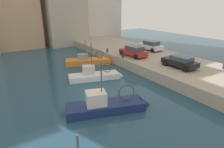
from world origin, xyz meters
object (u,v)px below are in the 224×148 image
at_px(fishing_boat_white, 97,78).
at_px(mooring_bollard_south, 123,56).
at_px(mooring_bollard_mid, 107,50).
at_px(fishing_boat_navy, 109,109).
at_px(fishing_boat_orange, 90,63).
at_px(parked_car_white, 151,45).
at_px(parked_car_red, 134,51).
at_px(parked_car_black, 180,61).

xyz_separation_m(fishing_boat_white, mooring_bollard_south, (5.11, 2.18, 1.34)).
bearing_deg(mooring_bollard_mid, fishing_boat_navy, -120.61).
relative_size(fishing_boat_white, fishing_boat_orange, 0.94).
height_order(fishing_boat_navy, parked_car_white, fishing_boat_navy).
distance_m(fishing_boat_orange, mooring_bollard_south, 4.88).
bearing_deg(fishing_boat_orange, mooring_bollard_south, -45.98).
xyz_separation_m(fishing_boat_orange, parked_car_red, (5.01, -3.43, 1.84)).
xyz_separation_m(parked_car_red, mooring_bollard_south, (-1.76, 0.07, -0.46)).
height_order(fishing_boat_navy, parked_car_black, fishing_boat_navy).
distance_m(mooring_bollard_south, mooring_bollard_mid, 4.00).
distance_m(fishing_boat_navy, parked_car_black, 10.93).
distance_m(fishing_boat_white, parked_car_black, 9.53).
bearing_deg(parked_car_black, fishing_boat_orange, 121.79).
xyz_separation_m(fishing_boat_navy, parked_car_red, (9.31, 8.70, 1.78)).
bearing_deg(mooring_bollard_mid, fishing_boat_orange, -168.91).
bearing_deg(parked_car_red, parked_car_white, 18.49).
bearing_deg(fishing_boat_orange, parked_car_red, -34.44).
xyz_separation_m(fishing_boat_navy, parked_car_black, (10.60, 1.97, 1.74)).
bearing_deg(parked_car_black, mooring_bollard_south, 114.16).
height_order(parked_car_red, mooring_bollard_mid, parked_car_red).
relative_size(fishing_boat_white, mooring_bollard_south, 11.86).
height_order(fishing_boat_orange, mooring_bollard_south, fishing_boat_orange).
bearing_deg(mooring_bollard_mid, parked_car_red, -66.65).
bearing_deg(parked_car_white, fishing_boat_orange, 168.89).
bearing_deg(fishing_boat_orange, fishing_boat_white, -108.52).
xyz_separation_m(fishing_boat_orange, mooring_bollard_south, (3.25, -3.36, 1.38)).
height_order(fishing_boat_orange, parked_car_red, fishing_boat_orange).
height_order(fishing_boat_navy, mooring_bollard_mid, fishing_boat_navy).
height_order(mooring_bollard_south, mooring_bollard_mid, same).
xyz_separation_m(fishing_boat_navy, fishing_boat_orange, (4.31, 12.13, -0.06)).
xyz_separation_m(fishing_boat_navy, parked_car_white, (13.93, 10.24, 1.79)).
relative_size(fishing_boat_white, parked_car_red, 1.55).
bearing_deg(parked_car_white, parked_car_red, -161.51).
bearing_deg(fishing_boat_white, fishing_boat_navy, -110.38).
xyz_separation_m(fishing_boat_white, parked_car_black, (8.16, -4.62, 1.76)).
xyz_separation_m(fishing_boat_orange, parked_car_black, (6.30, -10.16, 1.80)).
relative_size(fishing_boat_white, mooring_bollard_mid, 11.86).
bearing_deg(fishing_boat_orange, parked_car_white, -11.11).
bearing_deg(parked_car_black, fishing_boat_navy, -169.45).
bearing_deg(parked_car_black, parked_car_red, 100.87).
height_order(fishing_boat_navy, parked_car_red, fishing_boat_navy).
xyz_separation_m(fishing_boat_white, parked_car_white, (11.48, 3.65, 1.81)).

